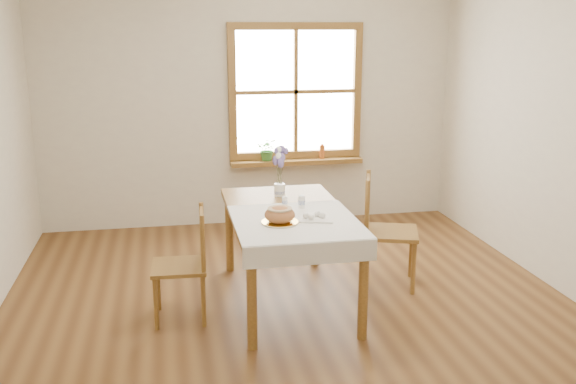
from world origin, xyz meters
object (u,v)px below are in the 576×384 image
flower_vase (280,191)px  chair_left (179,265)px  chair_right (391,231)px  bread_plate (280,222)px  dining_table (288,221)px

flower_vase → chair_left: bearing=-145.5°
chair_left → flower_vase: same height
chair_right → bread_plate: chair_right is taller
dining_table → bread_plate: bearing=-110.2°
dining_table → flower_vase: bearing=88.5°
bread_plate → chair_right: bearing=26.3°
dining_table → flower_vase: size_ratio=15.67×
dining_table → flower_vase: (0.01, 0.43, 0.14)m
bread_plate → flower_vase: flower_vase is taller
dining_table → chair_left: size_ratio=1.88×
dining_table → bread_plate: size_ratio=6.18×
chair_left → chair_right: chair_right is taller
chair_right → dining_table: bearing=119.2°
chair_left → chair_right: bearing=103.2°
chair_right → chair_left: bearing=119.4°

